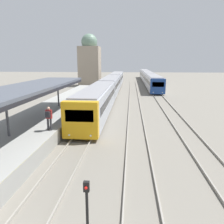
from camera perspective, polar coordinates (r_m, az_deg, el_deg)
The scene contains 6 objects.
platform_canopy at distance 14.90m, azimuth -26.13°, elevation 4.37°, with size 4.00×24.56×2.86m.
person_on_platform at distance 15.47m, azimuth -16.19°, elevation -1.16°, with size 0.40×0.40×1.66m.
train_near at distance 38.50m, azimuth -0.34°, elevation 7.08°, with size 2.60×47.37×3.07m.
train_far at distance 61.40m, azimuth 9.34°, elevation 9.07°, with size 2.57×47.34×2.98m.
signal_post_near at distance 7.95m, azimuth -6.60°, elevation -21.86°, with size 0.20×0.21×1.80m.
distant_domed_building at distance 53.61m, azimuth -5.84°, elevation 12.92°, with size 4.86×4.86×12.05m.
Camera 1 is at (3.54, -3.84, 5.65)m, focal length 35.00 mm.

